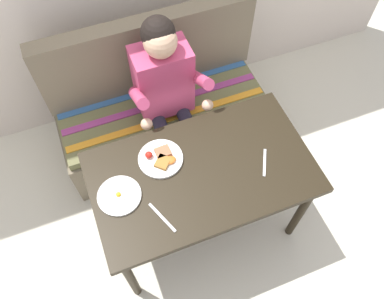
% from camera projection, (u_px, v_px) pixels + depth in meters
% --- Properties ---
extents(ground_plane, '(8.00, 8.00, 0.00)m').
position_uv_depth(ground_plane, '(200.00, 221.00, 2.68)').
color(ground_plane, beige).
extents(table, '(1.20, 0.70, 0.73)m').
position_uv_depth(table, '(202.00, 178.00, 2.13)').
color(table, black).
rests_on(table, ground).
extents(couch, '(1.44, 0.56, 1.00)m').
position_uv_depth(couch, '(161.00, 110.00, 2.77)').
color(couch, '#6D614D').
rests_on(couch, ground).
extents(person, '(0.45, 0.61, 1.21)m').
position_uv_depth(person, '(167.00, 90.00, 2.34)').
color(person, '#BB3F66').
rests_on(person, ground).
extents(plate_breakfast, '(0.24, 0.24, 0.05)m').
position_uv_depth(plate_breakfast, '(161.00, 158.00, 2.08)').
color(plate_breakfast, white).
rests_on(plate_breakfast, table).
extents(plate_eggs, '(0.23, 0.23, 0.04)m').
position_uv_depth(plate_eggs, '(119.00, 196.00, 1.97)').
color(plate_eggs, white).
rests_on(plate_eggs, table).
extents(fork, '(0.09, 0.16, 0.00)m').
position_uv_depth(fork, '(265.00, 162.00, 2.08)').
color(fork, silver).
rests_on(fork, table).
extents(knife, '(0.09, 0.19, 0.00)m').
position_uv_depth(knife, '(162.00, 217.00, 1.92)').
color(knife, silver).
rests_on(knife, table).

